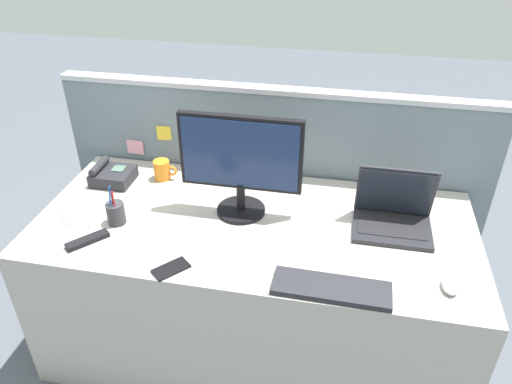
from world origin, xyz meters
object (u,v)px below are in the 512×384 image
tv_remote (88,240)px  cell_phone_black_slab (171,269)px  laptop (393,212)px  keyboard_main (331,288)px  desk_phone (112,175)px  desktop_monitor (241,160)px  coffee_mug (162,170)px  computer_mouse_right_hand (450,285)px  cell_phone_white_slab (71,214)px  pen_cup (116,213)px

tv_remote → cell_phone_black_slab: bearing=27.3°
laptop → cell_phone_black_slab: (-0.80, -0.44, -0.06)m
keyboard_main → desk_phone: bearing=154.3°
desk_phone → cell_phone_black_slab: (0.48, -0.54, -0.03)m
desktop_monitor → cell_phone_black_slab: size_ratio=3.81×
tv_remote → coffee_mug: bearing=117.8°
keyboard_main → tv_remote: size_ratio=2.43×
desktop_monitor → tv_remote: (-0.55, -0.34, -0.24)m
computer_mouse_right_hand → cell_phone_white_slab: (-1.53, 0.15, -0.01)m
computer_mouse_right_hand → coffee_mug: bearing=161.0°
laptop → tv_remote: laptop is taller
computer_mouse_right_hand → cell_phone_black_slab: (-0.99, -0.10, -0.01)m
desk_phone → coffee_mug: bearing=18.1°
laptop → cell_phone_white_slab: laptop is taller
tv_remote → coffee_mug: coffee_mug is taller
desk_phone → cell_phone_white_slab: size_ratio=1.36×
coffee_mug → computer_mouse_right_hand: bearing=-22.6°
cell_phone_black_slab → cell_phone_white_slab: bearing=-163.3°
laptop → keyboard_main: size_ratio=0.76×
desktop_monitor → pen_cup: bearing=-158.8°
desktop_monitor → cell_phone_black_slab: (-0.17, -0.43, -0.24)m
cell_phone_white_slab → tv_remote: tv_remote is taller
cell_phone_white_slab → cell_phone_black_slab: size_ratio=1.00×
desk_phone → tv_remote: (0.10, -0.45, -0.02)m
cell_phone_white_slab → coffee_mug: coffee_mug is taller
desktop_monitor → computer_mouse_right_hand: 0.92m
keyboard_main → cell_phone_white_slab: keyboard_main is taller
cell_phone_white_slab → computer_mouse_right_hand: bearing=-47.3°
desktop_monitor → laptop: 0.66m
tv_remote → pen_cup: bearing=109.0°
desktop_monitor → cell_phone_black_slab: bearing=-111.7°
keyboard_main → cell_phone_black_slab: (-0.59, -0.01, -0.01)m
desk_phone → coffee_mug: size_ratio=1.60×
desktop_monitor → laptop: bearing=1.4°
desk_phone → computer_mouse_right_hand: bearing=-16.8°
cell_phone_black_slab → coffee_mug: (-0.26, 0.62, 0.04)m
computer_mouse_right_hand → cell_phone_black_slab: bearing=-170.9°
desktop_monitor → desk_phone: size_ratio=2.80×
computer_mouse_right_hand → pen_cup: size_ratio=0.55×
pen_cup → coffee_mug: size_ratio=1.61×
laptop → tv_remote: bearing=-163.4°
laptop → cell_phone_black_slab: size_ratio=2.34×
computer_mouse_right_hand → tv_remote: size_ratio=0.59×
coffee_mug → desktop_monitor: bearing=-24.0°
laptop → desk_phone: (-1.29, 0.10, -0.03)m
pen_cup → cell_phone_black_slab: pen_cup is taller
desk_phone → cell_phone_black_slab: bearing=-48.3°
laptop → desk_phone: size_ratio=1.72×
desktop_monitor → laptop: size_ratio=1.63×
desk_phone → coffee_mug: 0.24m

